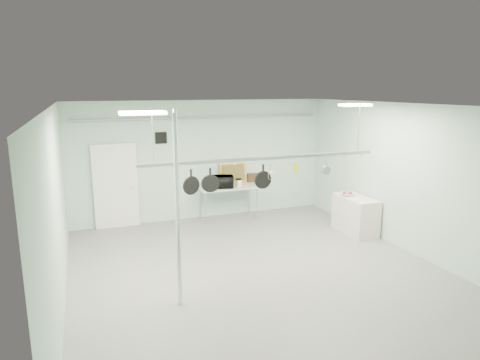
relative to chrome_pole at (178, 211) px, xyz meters
name	(u,v)px	position (x,y,z in m)	size (l,w,h in m)	color
floor	(260,274)	(1.70, 0.60, -1.60)	(8.00, 8.00, 0.00)	gray
ceiling	(262,106)	(1.70, 0.60, 1.59)	(7.00, 8.00, 0.02)	silver
back_wall	(202,160)	(1.70, 4.59, 0.00)	(7.00, 0.02, 3.20)	#A9CBB7
right_wall	(411,179)	(5.19, 0.60, 0.00)	(0.02, 8.00, 3.20)	#A9CBB7
door	(116,187)	(-0.60, 4.54, -0.55)	(1.10, 0.10, 2.20)	silver
wall_vent	(161,138)	(0.60, 4.57, 0.65)	(0.30, 0.04, 0.30)	black
conduit_pipe	(202,117)	(1.70, 4.50, 1.15)	(0.07, 0.07, 6.60)	gray
chrome_pole	(178,211)	(0.00, 0.00, 0.00)	(0.08, 0.08, 3.20)	silver
prep_table	(228,189)	(2.30, 4.20, -0.77)	(1.60, 0.70, 0.91)	#ABC9BB
side_cabinet	(355,215)	(4.85, 2.00, -1.15)	(0.60, 1.20, 0.90)	beige
pot_rack	(265,157)	(1.90, 0.90, 0.63)	(4.80, 0.06, 1.00)	#B7B7BC
light_panel_left	(143,113)	(-0.50, -0.20, 1.56)	(0.65, 0.30, 0.05)	white
light_panel_right	(355,105)	(4.10, 1.20, 1.56)	(0.65, 0.30, 0.05)	white
microwave	(222,182)	(2.11, 4.12, -0.53)	(0.58, 0.39, 0.32)	black
coffee_canister	(239,183)	(2.57, 4.09, -0.60)	(0.15, 0.15, 0.18)	white
painting_large	(233,173)	(2.55, 4.50, -0.41)	(0.78, 0.05, 0.58)	gold
painting_small	(253,177)	(3.14, 4.50, -0.57)	(0.30, 0.04, 0.25)	#342112
fruit_bowl	(348,194)	(4.73, 2.20, -0.66)	(0.33, 0.33, 0.08)	silver
skillet_left	(191,181)	(0.46, 0.90, 0.26)	(0.34, 0.06, 0.45)	black
skillet_mid	(210,180)	(0.82, 0.90, 0.26)	(0.33, 0.06, 0.44)	black
skillet_right	(263,177)	(1.87, 0.90, 0.24)	(0.35, 0.06, 0.49)	black
whisk	(270,173)	(2.02, 0.90, 0.31)	(0.18, 0.18, 0.35)	#A3A4A7
grater	(295,168)	(2.57, 0.90, 0.38)	(0.09, 0.02, 0.22)	orange
saucepan	(326,168)	(3.26, 0.90, 0.33)	(0.18, 0.10, 0.31)	#A5A6AA
fruit_cluster	(348,193)	(4.73, 2.20, -0.62)	(0.24, 0.24, 0.09)	#AE1021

